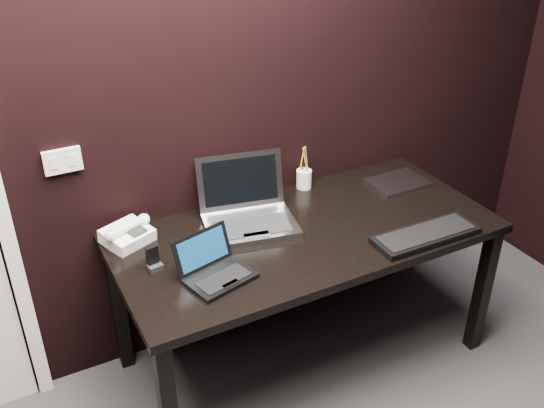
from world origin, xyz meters
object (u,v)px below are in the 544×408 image
closed_laptop (398,183)px  mobile_phone (153,260)px  desk_phone (128,234)px  pen_cup (304,178)px  desk (306,244)px  silver_laptop (248,213)px  ext_keyboard (426,235)px  netbook (215,270)px

closed_laptop → mobile_phone: (-1.32, -0.12, 0.03)m
desk_phone → mobile_phone: 0.24m
desk_phone → mobile_phone: size_ratio=2.36×
desk_phone → mobile_phone: (0.04, -0.23, -0.00)m
mobile_phone → pen_cup: pen_cup is taller
desk → mobile_phone: size_ratio=16.91×
pen_cup → mobile_phone: bearing=-160.4°
silver_laptop → mobile_phone: 0.51m
desk → closed_laptop: size_ratio=5.90×
desk_phone → mobile_phone: bearing=-80.7°
mobile_phone → silver_laptop: bearing=15.8°
desk → ext_keyboard: ext_keyboard is taller
desk_phone → pen_cup: size_ratio=1.07×
desk → closed_laptop: (0.63, 0.16, 0.09)m
ext_keyboard → desk_phone: bearing=153.7°
netbook → closed_laptop: bearing=14.5°
silver_laptop → closed_laptop: silver_laptop is taller
pen_cup → netbook: bearing=-144.8°
pen_cup → ext_keyboard: bearing=-70.3°
silver_laptop → pen_cup: (0.40, 0.18, -0.00)m
closed_laptop → desk_phone: desk_phone is taller
ext_keyboard → desk_phone: (-1.15, 0.57, 0.03)m
silver_laptop → pen_cup: 0.43m
silver_laptop → closed_laptop: size_ratio=1.60×
desk → netbook: 0.52m
netbook → desk_phone: netbook is taller
desk → pen_cup: size_ratio=7.63×
desk_phone → closed_laptop: bearing=-4.8°
silver_laptop → pen_cup: bearing=24.0°
netbook → pen_cup: (0.69, 0.48, 0.02)m
desk → desk_phone: desk_phone is taller
desk → silver_laptop: bearing=139.6°
ext_keyboard → pen_cup: size_ratio=2.20×
netbook → silver_laptop: silver_laptop is taller
netbook → pen_cup: pen_cup is taller
pen_cup → desk: bearing=-118.7°
silver_laptop → closed_laptop: 0.84m
closed_laptop → ext_keyboard: bearing=-114.3°
closed_laptop → pen_cup: 0.48m
closed_laptop → pen_cup: bearing=156.1°
netbook → ext_keyboard: (0.92, -0.17, -0.02)m
netbook → silver_laptop: 0.42m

